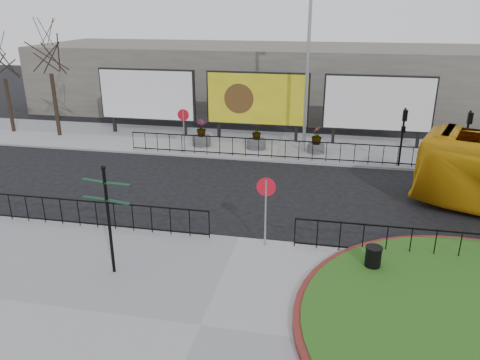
% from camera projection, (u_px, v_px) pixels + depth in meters
% --- Properties ---
extents(ground, '(90.00, 90.00, 0.00)m').
position_uv_depth(ground, '(239.00, 240.00, 16.70)').
color(ground, black).
rests_on(ground, ground).
extents(pavement_near, '(30.00, 10.00, 0.12)m').
position_uv_depth(pavement_near, '(200.00, 327.00, 12.09)').
color(pavement_near, gray).
rests_on(pavement_near, ground).
extents(pavement_far, '(44.00, 6.00, 0.12)m').
position_uv_depth(pavement_far, '(279.00, 146.00, 27.70)').
color(pavement_far, gray).
rests_on(pavement_far, ground).
extents(railing_near_left, '(10.00, 0.10, 1.10)m').
position_uv_depth(railing_near_left, '(79.00, 213.00, 17.30)').
color(railing_near_left, black).
rests_on(railing_near_left, pavement_near).
extents(railing_near_right, '(9.00, 0.10, 1.10)m').
position_uv_depth(railing_near_right, '(435.00, 244.00, 15.00)').
color(railing_near_right, black).
rests_on(railing_near_right, pavement_near).
extents(railing_far, '(18.00, 0.10, 1.10)m').
position_uv_depth(railing_far, '(292.00, 150.00, 24.82)').
color(railing_far, black).
rests_on(railing_far, pavement_far).
extents(speed_sign_far, '(0.64, 0.07, 2.47)m').
position_uv_depth(speed_sign_far, '(184.00, 121.00, 25.59)').
color(speed_sign_far, gray).
rests_on(speed_sign_far, pavement_far).
extents(speed_sign_near, '(0.64, 0.07, 2.47)m').
position_uv_depth(speed_sign_near, '(266.00, 197.00, 15.48)').
color(speed_sign_near, gray).
rests_on(speed_sign_near, pavement_near).
extents(billboard_left, '(6.20, 0.31, 4.10)m').
position_uv_depth(billboard_left, '(147.00, 95.00, 29.27)').
color(billboard_left, black).
rests_on(billboard_left, pavement_far).
extents(billboard_mid, '(6.20, 0.31, 4.10)m').
position_uv_depth(billboard_mid, '(257.00, 99.00, 27.98)').
color(billboard_mid, black).
rests_on(billboard_mid, pavement_far).
extents(billboard_right, '(6.20, 0.31, 4.10)m').
position_uv_depth(billboard_right, '(378.00, 104.00, 26.69)').
color(billboard_right, black).
rests_on(billboard_right, pavement_far).
extents(lamp_post, '(0.74, 0.18, 9.23)m').
position_uv_depth(lamp_post, '(308.00, 66.00, 24.84)').
color(lamp_post, gray).
rests_on(lamp_post, pavement_far).
extents(signal_pole_a, '(0.22, 0.26, 3.00)m').
position_uv_depth(signal_pole_a, '(403.00, 128.00, 23.35)').
color(signal_pole_a, black).
rests_on(signal_pole_a, pavement_far).
extents(signal_pole_b, '(0.22, 0.26, 3.00)m').
position_uv_depth(signal_pole_b, '(467.00, 131.00, 22.79)').
color(signal_pole_b, black).
rests_on(signal_pole_b, pavement_far).
extents(tree_left, '(2.00, 2.00, 7.00)m').
position_uv_depth(tree_left, '(52.00, 79.00, 28.57)').
color(tree_left, '#2D2119').
rests_on(tree_left, pavement_far).
extents(tree_mid, '(2.00, 2.00, 6.20)m').
position_uv_depth(tree_mid, '(6.00, 84.00, 29.63)').
color(tree_mid, '#2D2119').
rests_on(tree_mid, pavement_far).
extents(building_backdrop, '(40.00, 10.00, 5.00)m').
position_uv_depth(building_backdrop, '(295.00, 80.00, 36.03)').
color(building_backdrop, slate).
rests_on(building_backdrop, ground).
extents(fingerpost_sign, '(1.63, 0.49, 3.48)m').
position_uv_depth(fingerpost_sign, '(108.00, 210.00, 13.78)').
color(fingerpost_sign, black).
rests_on(fingerpost_sign, pavement_near).
extents(litter_bin, '(0.52, 0.52, 0.86)m').
position_uv_depth(litter_bin, '(373.00, 260.00, 14.34)').
color(litter_bin, black).
rests_on(litter_bin, pavement_near).
extents(planter_a, '(1.08, 1.08, 1.55)m').
position_uv_depth(planter_a, '(201.00, 137.00, 27.40)').
color(planter_a, '#4C4C4F').
rests_on(planter_a, pavement_far).
extents(planter_b, '(1.07, 1.07, 1.47)m').
position_uv_depth(planter_b, '(256.00, 140.00, 26.82)').
color(planter_b, '#4C4C4F').
rests_on(planter_b, pavement_far).
extents(planter_c, '(0.94, 0.94, 1.50)m').
position_uv_depth(planter_c, '(316.00, 143.00, 26.07)').
color(planter_c, '#4C4C4F').
rests_on(planter_c, pavement_far).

